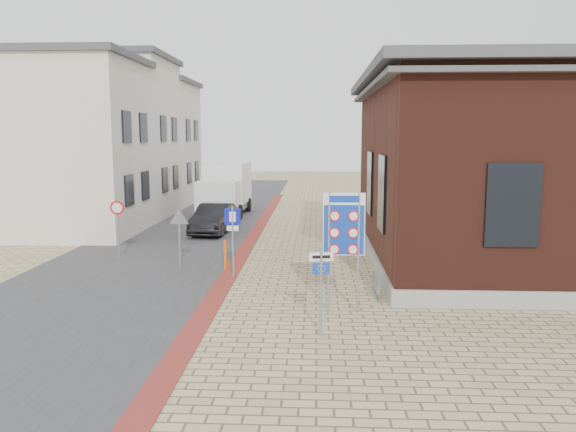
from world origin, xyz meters
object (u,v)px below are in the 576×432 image
(sedan, at_px, (214,219))
(essen_sign, at_px, (321,278))
(border_sign, at_px, (344,226))
(bollard, at_px, (225,255))
(parking_sign, at_px, (233,230))
(box_truck, at_px, (225,189))

(sedan, bearing_deg, essen_sign, -65.46)
(border_sign, xyz_separation_m, bollard, (-3.83, 4.50, -1.76))
(sedan, xyz_separation_m, parking_sign, (2.17, -8.55, 0.90))
(sedan, distance_m, bollard, 7.68)
(box_truck, bearing_deg, sedan, -84.33)
(essen_sign, bearing_deg, sedan, 99.84)
(sedan, distance_m, box_truck, 6.29)
(box_truck, bearing_deg, border_sign, -70.16)
(sedan, bearing_deg, border_sign, -60.40)
(parking_sign, bearing_deg, box_truck, 98.27)
(border_sign, bearing_deg, box_truck, 108.38)
(essen_sign, bearing_deg, parking_sign, 108.24)
(box_truck, relative_size, parking_sign, 2.47)
(box_truck, bearing_deg, parking_sign, -78.40)
(sedan, xyz_separation_m, border_sign, (5.57, -11.98, 1.59))
(box_truck, xyz_separation_m, border_sign, (6.02, -18.20, 0.73))
(border_sign, relative_size, essen_sign, 1.51)
(essen_sign, xyz_separation_m, bollard, (-3.23, 6.28, -0.84))
(box_truck, distance_m, border_sign, 19.18)
(sedan, distance_m, parking_sign, 8.87)
(parking_sign, bearing_deg, border_sign, -47.06)
(box_truck, height_order, border_sign, border_sign)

